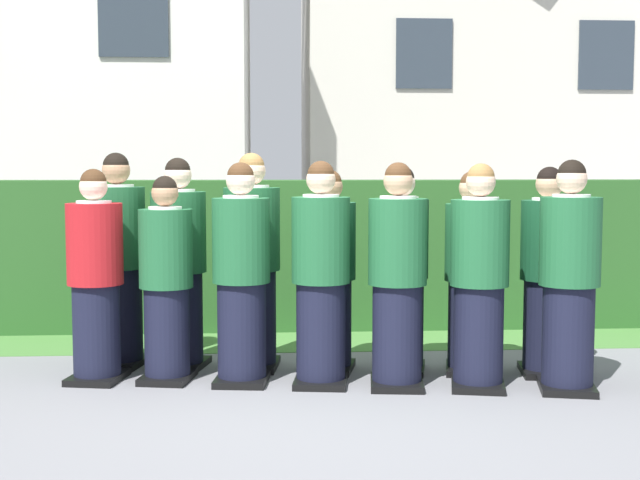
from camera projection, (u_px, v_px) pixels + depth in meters
name	position (u px, v px, depth m)	size (l,w,h in m)	color
ground_plane	(322.00, 385.00, 6.30)	(60.00, 60.00, 0.00)	slate
student_in_red_blazer	(96.00, 281.00, 6.36)	(0.44, 0.51, 1.59)	black
student_front_row_1	(166.00, 284.00, 6.37)	(0.43, 0.50, 1.53)	black
student_front_row_2	(241.00, 279.00, 6.31)	(0.43, 0.51, 1.63)	black
student_front_row_3	(321.00, 279.00, 6.26)	(0.44, 0.54, 1.64)	black
student_front_row_4	(397.00, 281.00, 6.19)	(0.43, 0.54, 1.63)	black
student_front_row_5	(479.00, 282.00, 6.16)	(0.46, 0.55, 1.63)	black
student_front_row_6	(569.00, 282.00, 6.08)	(0.48, 0.54, 1.65)	black
student_rear_row_0	(118.00, 265.00, 6.87)	(0.49, 0.57, 1.71)	black
student_rear_row_1	(179.00, 268.00, 6.78)	(0.48, 0.57, 1.67)	black
student_rear_row_2	(252.00, 266.00, 6.77)	(0.45, 0.53, 1.71)	black
student_rear_row_3	(330.00, 276.00, 6.70)	(0.45, 0.54, 1.58)	black
student_rear_row_4	(401.00, 274.00, 6.66)	(0.46, 0.53, 1.61)	black
student_rear_row_5	(471.00, 277.00, 6.63)	(0.45, 0.51, 1.57)	black
student_rear_row_6	(547.00, 276.00, 6.57)	(0.43, 0.51, 1.60)	black
hedge	(307.00, 254.00, 8.58)	(9.32, 0.70, 1.47)	#285623
school_building_main	(78.00, 27.00, 13.11)	(5.49, 4.51, 7.32)	silver
school_building_annex	(488.00, 43.00, 15.38)	(6.97, 3.66, 7.46)	beige
lawn_strip	(311.00, 342.00, 7.84)	(9.32, 0.90, 0.01)	#477A38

